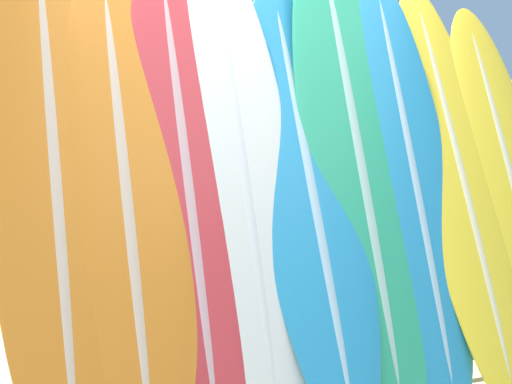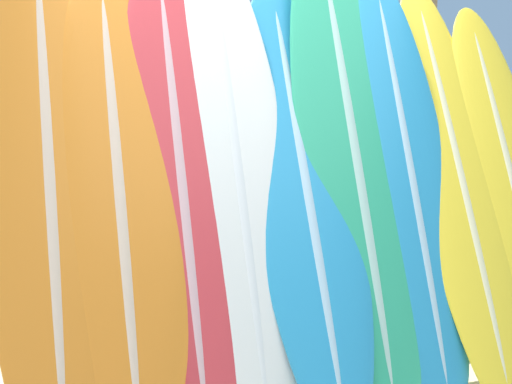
% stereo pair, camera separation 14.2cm
% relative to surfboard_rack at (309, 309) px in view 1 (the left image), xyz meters
% --- Properties ---
extents(ocean_water, '(120.00, 60.00, 0.01)m').
position_rel_surfboard_rack_xyz_m(ocean_water, '(0.04, 38.08, -0.51)').
color(ocean_water, teal).
rests_on(ocean_water, ground_plane).
extents(surfboard_rack, '(2.72, 0.04, 0.95)m').
position_rel_surfboard_rack_xyz_m(surfboard_rack, '(0.00, 0.00, 0.00)').
color(surfboard_rack, '#47474C').
rests_on(surfboard_rack, ground_plane).
extents(surfboard_slot_0, '(0.59, 1.28, 2.40)m').
position_rel_surfboard_rack_xyz_m(surfboard_slot_0, '(-1.18, 0.10, 0.69)').
color(surfboard_slot_0, orange).
rests_on(surfboard_slot_0, ground_plane).
extents(surfboard_slot_1, '(0.60, 1.17, 2.22)m').
position_rel_surfboard_rack_xyz_m(surfboard_slot_1, '(-0.88, 0.05, 0.60)').
color(surfboard_slot_1, orange).
rests_on(surfboard_slot_1, ground_plane).
extents(surfboard_slot_2, '(0.54, 1.12, 2.28)m').
position_rel_surfboard_rack_xyz_m(surfboard_slot_2, '(-0.59, 0.07, 0.63)').
color(surfboard_slot_2, red).
rests_on(surfboard_slot_2, ground_plane).
extents(surfboard_slot_3, '(0.54, 1.16, 2.37)m').
position_rel_surfboard_rack_xyz_m(surfboard_slot_3, '(-0.31, 0.09, 0.67)').
color(surfboard_slot_3, silver).
rests_on(surfboard_slot_3, ground_plane).
extents(surfboard_slot_4, '(0.56, 1.21, 2.17)m').
position_rel_surfboard_rack_xyz_m(surfboard_slot_4, '(0.02, 0.04, 0.57)').
color(surfboard_slot_4, teal).
rests_on(surfboard_slot_4, ground_plane).
extents(surfboard_slot_5, '(0.59, 1.15, 2.42)m').
position_rel_surfboard_rack_xyz_m(surfboard_slot_5, '(0.30, 0.09, 0.70)').
color(surfboard_slot_5, '#289E70').
rests_on(surfboard_slot_5, ground_plane).
extents(surfboard_slot_6, '(0.48, 1.06, 2.24)m').
position_rel_surfboard_rack_xyz_m(surfboard_slot_6, '(0.60, 0.05, 0.61)').
color(surfboard_slot_6, teal).
rests_on(surfboard_slot_6, ground_plane).
extents(surfboard_slot_7, '(0.50, 1.20, 2.19)m').
position_rel_surfboard_rack_xyz_m(surfboard_slot_7, '(0.89, 0.05, 0.58)').
color(surfboard_slot_7, yellow).
rests_on(surfboard_slot_7, ground_plane).
extents(surfboard_slot_8, '(0.50, 1.09, 2.06)m').
position_rel_surfboard_rack_xyz_m(surfboard_slot_8, '(1.19, 0.01, 0.52)').
color(surfboard_slot_8, yellow).
rests_on(surfboard_slot_8, ground_plane).
extents(person_near_water, '(0.30, 0.26, 1.73)m').
position_rel_surfboard_rack_xyz_m(person_near_water, '(0.58, 7.38, 0.43)').
color(person_near_water, beige).
rests_on(person_near_water, ground_plane).
extents(person_far_left, '(0.29, 0.24, 1.68)m').
position_rel_surfboard_rack_xyz_m(person_far_left, '(1.54, 5.94, 0.41)').
color(person_far_left, '#846047').
rests_on(person_far_left, ground_plane).
extents(person_far_right, '(0.27, 0.22, 1.64)m').
position_rel_surfboard_rack_xyz_m(person_far_right, '(-1.46, 7.55, 0.39)').
color(person_far_right, '#846047').
rests_on(person_far_right, ground_plane).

